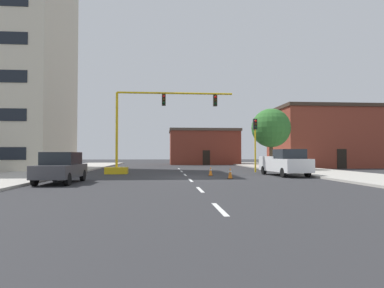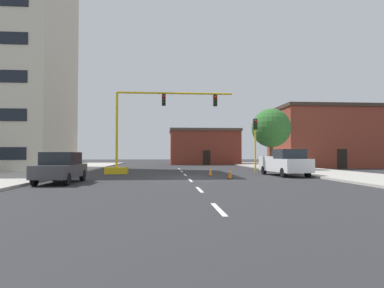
% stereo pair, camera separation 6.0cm
% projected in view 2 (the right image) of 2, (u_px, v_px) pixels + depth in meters
% --- Properties ---
extents(ground_plane, '(160.00, 160.00, 0.00)m').
position_uv_depth(ground_plane, '(187.00, 177.00, 23.94)').
color(ground_plane, '#2D2D30').
extents(sidewalk_left, '(6.00, 56.00, 0.14)m').
position_uv_depth(sidewalk_left, '(54.00, 171.00, 30.98)').
color(sidewalk_left, '#B2ADA3').
rests_on(sidewalk_left, ground_plane).
extents(sidewalk_right, '(6.00, 56.00, 0.14)m').
position_uv_depth(sidewalk_right, '(302.00, 170.00, 32.85)').
color(sidewalk_right, '#B2ADA3').
rests_on(sidewalk_right, ground_plane).
extents(lane_stripe_seg_0, '(0.16, 2.40, 0.01)m').
position_uv_depth(lane_stripe_seg_0, '(218.00, 209.00, 9.99)').
color(lane_stripe_seg_0, silver).
rests_on(lane_stripe_seg_0, ground_plane).
extents(lane_stripe_seg_1, '(0.16, 2.40, 0.01)m').
position_uv_depth(lane_stripe_seg_1, '(199.00, 190.00, 15.47)').
color(lane_stripe_seg_1, silver).
rests_on(lane_stripe_seg_1, ground_plane).
extents(lane_stripe_seg_2, '(0.16, 2.40, 0.01)m').
position_uv_depth(lane_stripe_seg_2, '(190.00, 180.00, 20.95)').
color(lane_stripe_seg_2, silver).
rests_on(lane_stripe_seg_2, ground_plane).
extents(lane_stripe_seg_3, '(0.16, 2.40, 0.01)m').
position_uv_depth(lane_stripe_seg_3, '(185.00, 175.00, 26.43)').
color(lane_stripe_seg_3, silver).
rests_on(lane_stripe_seg_3, ground_plane).
extents(lane_stripe_seg_4, '(0.16, 2.40, 0.01)m').
position_uv_depth(lane_stripe_seg_4, '(182.00, 171.00, 31.91)').
color(lane_stripe_seg_4, silver).
rests_on(lane_stripe_seg_4, ground_plane).
extents(lane_stripe_seg_5, '(0.16, 2.40, 0.01)m').
position_uv_depth(lane_stripe_seg_5, '(179.00, 169.00, 37.39)').
color(lane_stripe_seg_5, silver).
rests_on(lane_stripe_seg_5, ground_plane).
extents(building_brick_center, '(10.93, 7.90, 5.56)m').
position_uv_depth(building_brick_center, '(204.00, 147.00, 54.22)').
color(building_brick_center, brown).
rests_on(building_brick_center, ground_plane).
extents(building_row_right, '(11.99, 9.01, 7.41)m').
position_uv_depth(building_row_right, '(324.00, 137.00, 41.97)').
color(building_row_right, brown).
rests_on(building_row_right, ground_plane).
extents(traffic_signal_gantry, '(10.56, 1.20, 6.83)m').
position_uv_depth(traffic_signal_gantry, '(134.00, 146.00, 27.97)').
color(traffic_signal_gantry, yellow).
rests_on(traffic_signal_gantry, ground_plane).
extents(traffic_light_pole_right, '(0.32, 0.47, 4.80)m').
position_uv_depth(traffic_light_pole_right, '(255.00, 133.00, 30.35)').
color(traffic_light_pole_right, yellow).
rests_on(traffic_light_pole_right, ground_plane).
extents(tree_right_mid, '(3.89, 3.89, 6.19)m').
position_uv_depth(tree_right_mid, '(271.00, 128.00, 33.76)').
color(tree_right_mid, brown).
rests_on(tree_right_mid, ground_plane).
extents(pickup_truck_white, '(2.42, 5.54, 1.99)m').
position_uv_depth(pickup_truck_white, '(285.00, 163.00, 25.33)').
color(pickup_truck_white, white).
rests_on(pickup_truck_white, ground_plane).
extents(sedan_dark_gray_near_left, '(1.93, 4.53, 1.74)m').
position_uv_depth(sedan_dark_gray_near_left, '(61.00, 167.00, 18.92)').
color(sedan_dark_gray_near_left, '#3D3D42').
rests_on(sedan_dark_gray_near_left, ground_plane).
extents(traffic_cone_roadside_a, '(0.36, 0.36, 0.71)m').
position_uv_depth(traffic_cone_roadside_a, '(211.00, 171.00, 25.19)').
color(traffic_cone_roadside_a, black).
rests_on(traffic_cone_roadside_a, ground_plane).
extents(traffic_cone_roadside_b, '(0.36, 0.36, 0.77)m').
position_uv_depth(traffic_cone_roadside_b, '(230.00, 173.00, 22.23)').
color(traffic_cone_roadside_b, black).
rests_on(traffic_cone_roadside_b, ground_plane).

